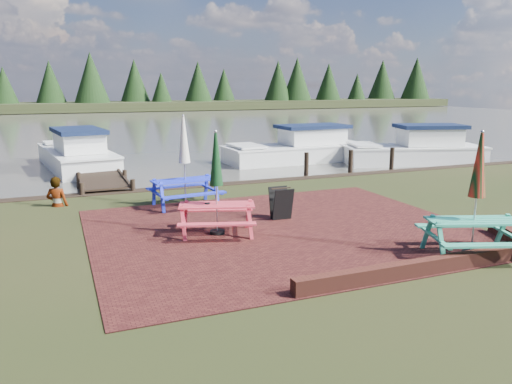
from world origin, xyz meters
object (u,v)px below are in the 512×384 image
at_px(picnic_table_red, 217,199).
at_px(picnic_table_blue, 185,175).
at_px(picnic_table_teal, 475,214).
at_px(boat_far, 416,151).
at_px(person, 55,177).
at_px(boat_jetty, 77,156).
at_px(jetty, 97,169).
at_px(chalkboard, 281,203).
at_px(boat_near, 300,150).

bearing_deg(picnic_table_red, picnic_table_blue, 107.69).
bearing_deg(picnic_table_red, picnic_table_teal, -20.04).
bearing_deg(picnic_table_teal, boat_far, 74.75).
relative_size(boat_far, person, 3.99).
relative_size(picnic_table_red, boat_jetty, 0.34).
xyz_separation_m(jetty, person, (-1.55, -5.61, 0.74)).
bearing_deg(picnic_table_blue, picnic_table_teal, -61.96).
distance_m(picnic_table_blue, person, 3.72).
relative_size(chalkboard, boat_jetty, 0.12).
bearing_deg(picnic_table_teal, boat_near, 96.76).
distance_m(jetty, boat_far, 14.37).
relative_size(chalkboard, jetty, 0.09).
xyz_separation_m(boat_near, person, (-11.04, -6.34, 0.48)).
height_order(picnic_table_blue, boat_jetty, picnic_table_blue).
xyz_separation_m(picnic_table_teal, boat_far, (7.94, 11.43, -0.49)).
xyz_separation_m(chalkboard, person, (-5.40, 3.75, 0.42)).
distance_m(chalkboard, person, 6.59).
bearing_deg(jetty, chalkboard, -67.65).
distance_m(picnic_table_red, boat_far, 14.72).
bearing_deg(jetty, picnic_table_red, -79.20).
xyz_separation_m(picnic_table_red, jetty, (-1.91, 10.02, -0.73)).
distance_m(picnic_table_teal, person, 11.05).
height_order(boat_jetty, boat_far, boat_far).
relative_size(picnic_table_teal, boat_near, 0.35).
bearing_deg(boat_near, person, 117.77).
bearing_deg(boat_near, boat_jetty, 78.74).
xyz_separation_m(picnic_table_red, boat_far, (12.32, 8.04, -0.44)).
bearing_deg(jetty, boat_near, 4.36).
height_order(picnic_table_blue, boat_far, picnic_table_blue).
height_order(picnic_table_teal, picnic_table_red, picnic_table_teal).
relative_size(picnic_table_red, picnic_table_blue, 0.93).
height_order(picnic_table_red, boat_near, picnic_table_red).
height_order(jetty, boat_far, boat_far).
xyz_separation_m(picnic_table_teal, boat_near, (3.21, 14.13, -0.51)).
height_order(jetty, boat_jetty, boat_jetty).
bearing_deg(picnic_table_teal, person, 154.71).
bearing_deg(picnic_table_red, boat_jetty, 119.31).
xyz_separation_m(chalkboard, boat_jetty, (-4.49, 11.73, -0.04)).
bearing_deg(person, chalkboard, 168.94).
bearing_deg(boat_far, person, 119.06).
height_order(picnic_table_red, jetty, picnic_table_red).
bearing_deg(boat_near, picnic_table_red, 142.69).
height_order(picnic_table_blue, boat_near, picnic_table_blue).
distance_m(picnic_table_red, picnic_table_blue, 3.04).
relative_size(picnic_table_blue, boat_jetty, 0.36).
height_order(picnic_table_teal, boat_far, picnic_table_teal).
bearing_deg(jetty, boat_jetty, 105.05).
relative_size(picnic_table_teal, jetty, 0.28).
bearing_deg(person, boat_near, -126.39).
relative_size(picnic_table_red, jetty, 0.27).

